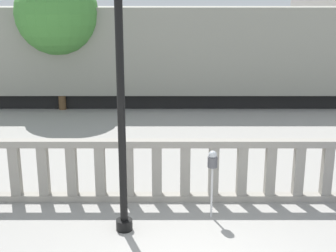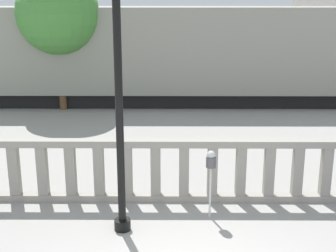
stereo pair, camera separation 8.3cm
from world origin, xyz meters
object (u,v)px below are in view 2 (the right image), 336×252
Objects in this scene: lamppost at (116,1)px; parking_meter at (211,164)px; train_near at (207,53)px; tree_left at (58,13)px.

lamppost is 3.41m from parking_meter.
lamppost is 0.33× the size of train_near.
tree_left reaches higher than parking_meter.
train_near is at bearing 12.15° from tree_left.
parking_meter is at bearing -61.70° from tree_left.
train_near is 5.82m from tree_left.
lamppost is 10.00m from tree_left.
parking_meter is 10.18m from train_near.
lamppost is at bearing -162.25° from parking_meter.
train_near is 4.17× the size of tree_left.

